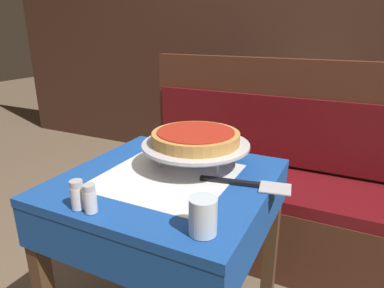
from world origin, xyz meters
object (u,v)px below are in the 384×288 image
(booth_bench, at_px, (264,197))
(water_glass_near, at_px, (203,216))
(deep_dish_pizza, at_px, (196,137))
(condiment_caddy, at_px, (286,89))
(salt_shaker, at_px, (77,195))
(dining_table_front, at_px, (168,205))
(dining_table_rear, at_px, (296,115))
(pizza_server, at_px, (248,184))
(pizza_pan_stand, at_px, (196,146))
(pepper_shaker, at_px, (90,199))

(booth_bench, height_order, water_glass_near, booth_bench)
(deep_dish_pizza, bearing_deg, condiment_caddy, 88.99)
(salt_shaker, bearing_deg, dining_table_front, 69.20)
(dining_table_rear, bearing_deg, pizza_server, -86.40)
(pizza_pan_stand, distance_m, pizza_server, 0.24)
(pizza_pan_stand, height_order, condiment_caddy, condiment_caddy)
(deep_dish_pizza, distance_m, water_glass_near, 0.43)
(deep_dish_pizza, bearing_deg, dining_table_front, -113.57)
(booth_bench, bearing_deg, water_glass_near, -84.69)
(deep_dish_pizza, bearing_deg, salt_shaker, -111.60)
(dining_table_rear, distance_m, pizza_server, 1.43)
(water_glass_near, xyz_separation_m, salt_shaker, (-0.36, -0.04, -0.01))
(pizza_server, bearing_deg, salt_shaker, -137.41)
(pizza_pan_stand, relative_size, deep_dish_pizza, 1.23)
(dining_table_rear, bearing_deg, pepper_shaker, -97.88)
(dining_table_rear, xyz_separation_m, pepper_shaker, (-0.25, -1.77, 0.14))
(dining_table_front, distance_m, dining_table_rear, 1.49)
(dining_table_rear, bearing_deg, dining_table_front, -96.88)
(pizza_server, bearing_deg, pepper_shaker, -133.73)
(pepper_shaker, bearing_deg, salt_shaker, 180.00)
(salt_shaker, relative_size, pepper_shaker, 1.03)
(booth_bench, xyz_separation_m, condiment_caddy, (-0.08, 0.77, 0.48))
(dining_table_rear, bearing_deg, water_glass_near, -87.64)
(salt_shaker, bearing_deg, pizza_pan_stand, 68.40)
(deep_dish_pizza, bearing_deg, pizza_server, -16.88)
(salt_shaker, xyz_separation_m, condiment_caddy, (0.19, 1.86, 0.02))
(deep_dish_pizza, height_order, pepper_shaker, deep_dish_pizza)
(booth_bench, xyz_separation_m, water_glass_near, (0.10, -1.04, 0.47))
(pizza_server, height_order, pepper_shaker, pepper_shaker)
(salt_shaker, xyz_separation_m, pepper_shaker, (0.05, 0.00, -0.00))
(booth_bench, distance_m, condiment_caddy, 0.91)
(deep_dish_pizza, relative_size, pepper_shaker, 3.81)
(water_glass_near, bearing_deg, pizza_pan_stand, 117.98)
(pizza_server, xyz_separation_m, condiment_caddy, (-0.19, 1.51, 0.06))
(deep_dish_pizza, bearing_deg, dining_table_rear, 84.67)
(water_glass_near, xyz_separation_m, condiment_caddy, (-0.17, 1.82, 0.01))
(salt_shaker, bearing_deg, pepper_shaker, 0.00)
(dining_table_rear, distance_m, deep_dish_pizza, 1.38)
(dining_table_front, bearing_deg, pizza_server, 10.97)
(dining_table_front, distance_m, booth_bench, 0.86)
(dining_table_front, height_order, pepper_shaker, pepper_shaker)
(pizza_pan_stand, relative_size, pizza_server, 1.30)
(dining_table_rear, bearing_deg, deep_dish_pizza, -95.33)
(water_glass_near, height_order, condiment_caddy, condiment_caddy)
(dining_table_rear, distance_m, water_glass_near, 1.74)
(dining_table_rear, relative_size, pizza_server, 2.49)
(salt_shaker, bearing_deg, pizza_server, 42.59)
(pizza_pan_stand, xyz_separation_m, water_glass_near, (0.20, -0.37, -0.03))
(pepper_shaker, bearing_deg, pizza_server, 46.27)
(water_glass_near, bearing_deg, condiment_caddy, 95.43)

